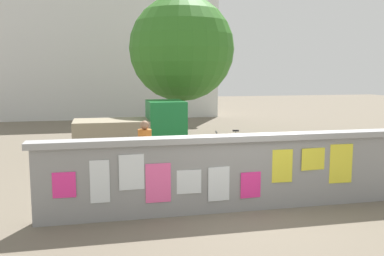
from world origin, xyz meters
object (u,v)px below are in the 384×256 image
tree_roadside (182,49)px  auto_rickshaw_truck (136,130)px  bicycle_far (191,163)px  person_walking (145,146)px  bicycle_near (231,148)px  motorcycle (275,161)px

tree_roadside → auto_rickshaw_truck: bearing=-123.0°
bicycle_far → tree_roadside: bearing=80.8°
bicycle_far → person_walking: (-1.31, -0.62, 0.62)m
auto_rickshaw_truck → person_walking: bearing=-91.7°
auto_rickshaw_truck → tree_roadside: (2.23, 3.43, 2.84)m
auto_rickshaw_truck → tree_roadside: tree_roadside is taller
bicycle_far → person_walking: 1.58m
bicycle_near → motorcycle: bearing=-81.6°
auto_rickshaw_truck → bicycle_near: bearing=-19.6°
bicycle_far → tree_roadside: size_ratio=0.28×
person_walking → bicycle_far: bearing=25.5°
person_walking → bicycle_near: bearing=39.7°
person_walking → tree_roadside: (2.34, 7.01, 2.75)m
motorcycle → tree_roadside: tree_roadside is taller
motorcycle → bicycle_far: 2.25m
motorcycle → tree_roadside: (-1.10, 7.10, 3.27)m
person_walking → motorcycle: bearing=-1.6°
auto_rickshaw_truck → bicycle_far: size_ratio=2.18×
motorcycle → auto_rickshaw_truck: bearing=132.2°
auto_rickshaw_truck → bicycle_far: (1.20, -2.95, -0.54)m
motorcycle → person_walking: person_walking is taller
person_walking → tree_roadside: size_ratio=0.27×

